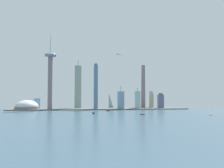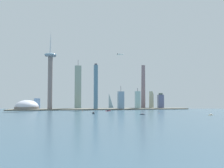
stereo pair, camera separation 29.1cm
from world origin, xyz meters
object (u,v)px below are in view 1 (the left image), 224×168
Objects in this scene: channel_buoy_0 at (159,113)px; channel_buoy_2 at (83,111)px; skyscraper_8 at (143,87)px; skyscraper_7 at (96,87)px; skyscraper_5 at (111,101)px; observation_tower at (50,71)px; skyscraper_1 at (78,87)px; skyscraper_3 at (151,100)px; boat_0 at (142,114)px; skyscraper_0 at (142,93)px; skyscraper_4 at (161,101)px; airplane at (120,54)px; boat_1 at (93,113)px; boat_3 at (108,111)px; skyscraper_6 at (121,100)px; channel_buoy_1 at (124,114)px; skyscraper_2 at (138,100)px; boat_2 at (211,115)px; stadium_dome at (27,107)px; skyscraper_9 at (37,104)px.

channel_buoy_2 reaches higher than channel_buoy_0.
skyscraper_7 is at bearing -163.81° from skyscraper_8.
observation_tower is at bearing -158.26° from skyscraper_5.
skyscraper_1 is 2.38× the size of skyscraper_3.
boat_0 is at bearing -52.56° from channel_buoy_2.
skyscraper_0 reaches higher than skyscraper_4.
skyscraper_5 is (-137.86, -10.04, -36.28)m from skyscraper_0.
channel_buoy_0 is (-82.66, -308.07, -35.12)m from skyscraper_3.
observation_tower is 4.57× the size of skyscraper_4.
skyscraper_8 is 194.91m from airplane.
skyscraper_1 is at bearing -176.31° from skyscraper_5.
boat_3 is (61.62, 125.02, -0.22)m from boat_1.
skyscraper_6 reaches higher than skyscraper_3.
channel_buoy_1 is 293.11m from airplane.
skyscraper_1 is 322.55m from boat_1.
observation_tower is at bearing -164.33° from skyscraper_0.
boat_3 is at bearing -141.43° from skyscraper_2.
boat_2 is (57.79, -393.43, -88.71)m from skyscraper_8.
boat_2 is at bearing -81.64° from skyscraper_8.
skyscraper_1 is at bearing -81.39° from boat_2.
stadium_dome reaches higher than channel_buoy_0.
skyscraper_3 is 1.09× the size of skyscraper_5.
skyscraper_0 is 1.61× the size of skyscraper_6.
channel_buoy_0 is (-11.29, -257.73, -34.56)m from skyscraper_2.
skyscraper_8 is 431.72m from skyscraper_9.
skyscraper_2 reaches higher than boat_1.
airplane reaches higher than boat_1.
skyscraper_1 reaches higher than skyscraper_3.
observation_tower reaches higher than boat_1.
channel_buoy_0 is (-106.04, 87.63, -0.57)m from boat_2.
skyscraper_5 reaches higher than channel_buoy_1.
skyscraper_3 is at bearing 8.63° from observation_tower.
boat_2 is at bearing -52.44° from skyscraper_1.
airplane is (9.40, -142.10, 172.87)m from skyscraper_5.
channel_buoy_1 is at bearing -171.77° from boat_0.
skyscraper_1 is 1.14× the size of skyscraper_7.
skyscraper_1 is 107.96m from skyscraper_7.
observation_tower is at bearing 31.85° from boat_1.
channel_buoy_0 is (59.40, -241.93, -33.71)m from skyscraper_6.
boat_0 is 198.15m from boat_3.
stadium_dome is 1.04× the size of skyscraper_3.
skyscraper_7 reaches higher than boat_1.
skyscraper_9 is (-425.43, 25.66, -68.82)m from skyscraper_8.
skyscraper_7 is at bearing -20.87° from skyscraper_9.
skyscraper_8 is (-68.28, 22.51, 60.14)m from skyscraper_4.
skyscraper_9 reaches higher than stadium_dome.
skyscraper_2 is 1.10× the size of skyscraper_5.
channel_buoy_0 is 258.52m from channel_buoy_2.
channel_buoy_1 is (-209.65, 79.24, -0.39)m from boat_2.
skyscraper_3 is at bearing 73.36° from airplane.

